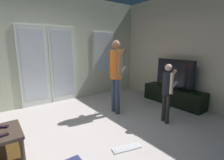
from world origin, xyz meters
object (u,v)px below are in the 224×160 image
(dvd_remote_slim, at_px, (1,127))
(loose_keyboard, at_px, (127,148))
(person_adult, at_px, (116,71))
(tv_remote_black, at_px, (0,136))
(tv_stand, at_px, (173,96))
(flat_screen_tv, at_px, (175,74))
(person_child, at_px, (167,88))

(dvd_remote_slim, bearing_deg, loose_keyboard, -1.08)
(person_adult, bearing_deg, tv_remote_black, -163.10)
(tv_stand, xyz_separation_m, loose_keyboard, (-2.26, -0.76, -0.21))
(tv_stand, xyz_separation_m, flat_screen_tv, (-0.00, 0.00, 0.59))
(loose_keyboard, relative_size, tv_remote_black, 2.70)
(flat_screen_tv, bearing_deg, loose_keyboard, -161.39)
(tv_stand, bearing_deg, person_child, -152.71)
(person_adult, bearing_deg, dvd_remote_slim, -169.36)
(person_child, bearing_deg, person_adult, 117.21)
(person_child, xyz_separation_m, loose_keyboard, (-1.21, -0.22, -0.69))
(tv_stand, height_order, dvd_remote_slim, dvd_remote_slim)
(tv_stand, height_order, flat_screen_tv, flat_screen_tv)
(person_adult, xyz_separation_m, loose_keyboard, (-0.71, -1.19, -0.95))
(flat_screen_tv, relative_size, dvd_remote_slim, 6.12)
(flat_screen_tv, bearing_deg, person_adult, 164.42)
(flat_screen_tv, bearing_deg, dvd_remote_slim, 179.67)
(tv_stand, relative_size, person_child, 1.37)
(person_adult, relative_size, person_child, 1.39)
(person_adult, height_order, dvd_remote_slim, person_adult)
(flat_screen_tv, distance_m, person_adult, 1.62)
(person_adult, bearing_deg, loose_keyboard, -120.74)
(person_child, distance_m, tv_remote_black, 2.73)
(dvd_remote_slim, bearing_deg, person_child, 14.91)
(tv_stand, relative_size, tv_remote_black, 9.39)
(tv_remote_black, distance_m, dvd_remote_slim, 0.26)
(tv_remote_black, bearing_deg, dvd_remote_slim, 74.61)
(flat_screen_tv, distance_m, loose_keyboard, 2.51)
(person_adult, bearing_deg, tv_stand, -15.69)
(loose_keyboard, bearing_deg, flat_screen_tv, 18.61)
(loose_keyboard, bearing_deg, dvd_remote_slim, 152.12)
(person_child, relative_size, tv_remote_black, 6.85)
(tv_stand, distance_m, person_child, 1.27)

